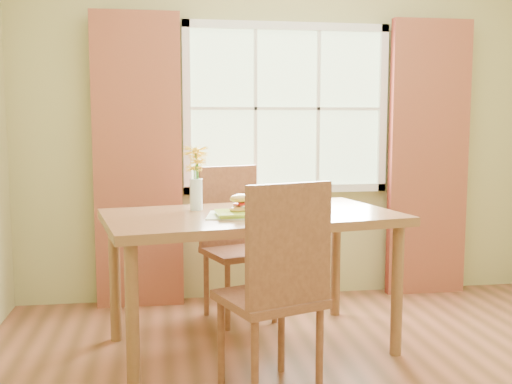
{
  "coord_description": "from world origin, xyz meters",
  "views": [
    {
      "loc": [
        -0.97,
        -2.76,
        1.4
      ],
      "look_at": [
        -0.42,
        0.74,
        0.98
      ],
      "focal_mm": 42.0,
      "sensor_mm": 36.0,
      "label": 1
    }
  ],
  "objects": [
    {
      "name": "room",
      "position": [
        0.0,
        0.0,
        1.35
      ],
      "size": [
        4.24,
        3.84,
        2.74
      ],
      "color": "brown",
      "rests_on": "ground"
    },
    {
      "name": "window",
      "position": [
        0.0,
        1.87,
        1.5
      ],
      "size": [
        1.62,
        0.06,
        1.32
      ],
      "color": "#A4BE8F",
      "rests_on": "room"
    },
    {
      "name": "curtain_left",
      "position": [
        -1.15,
        1.78,
        1.1
      ],
      "size": [
        0.65,
        0.08,
        2.2
      ],
      "primitive_type": "cube",
      "color": "maroon",
      "rests_on": "room"
    },
    {
      "name": "curtain_right",
      "position": [
        1.15,
        1.78,
        1.1
      ],
      "size": [
        0.65,
        0.08,
        2.2
      ],
      "primitive_type": "cube",
      "color": "maroon",
      "rests_on": "room"
    },
    {
      "name": "dining_table",
      "position": [
        -0.44,
        0.79,
        0.76
      ],
      "size": [
        1.89,
        1.28,
        0.85
      ],
      "rotation": [
        0.0,
        0.0,
        0.18
      ],
      "color": "brown",
      "rests_on": "room"
    },
    {
      "name": "chair_near",
      "position": [
        -0.41,
        0.08,
        0.61
      ],
      "size": [
        0.59,
        0.59,
        1.11
      ],
      "rotation": [
        0.0,
        0.0,
        0.35
      ],
      "color": "brown",
      "rests_on": "room"
    },
    {
      "name": "chair_far",
      "position": [
        -0.47,
        1.44,
        0.59
      ],
      "size": [
        0.57,
        0.57,
        1.08
      ],
      "rotation": [
        0.0,
        0.0,
        0.33
      ],
      "color": "brown",
      "rests_on": "room"
    },
    {
      "name": "placemat",
      "position": [
        -0.49,
        0.69,
        0.85
      ],
      "size": [
        0.5,
        0.4,
        0.01
      ],
      "primitive_type": "cube",
      "rotation": [
        0.0,
        0.0,
        -0.18
      ],
      "color": "silver",
      "rests_on": "dining_table"
    },
    {
      "name": "plate",
      "position": [
        -0.54,
        0.67,
        0.86
      ],
      "size": [
        0.26,
        0.26,
        0.01
      ],
      "primitive_type": "cube",
      "rotation": [
        0.0,
        0.0,
        0.02
      ],
      "color": "#A2D635",
      "rests_on": "placemat"
    },
    {
      "name": "croissant_sandwich",
      "position": [
        -0.52,
        0.7,
        0.92
      ],
      "size": [
        0.18,
        0.16,
        0.11
      ],
      "rotation": [
        0.0,
        0.0,
        0.53
      ],
      "color": "gold",
      "rests_on": "plate"
    },
    {
      "name": "water_glass",
      "position": [
        -0.15,
        0.72,
        0.91
      ],
      "size": [
        0.08,
        0.08,
        0.13
      ],
      "color": "silver",
      "rests_on": "dining_table"
    },
    {
      "name": "flower_vase",
      "position": [
        -0.76,
        0.97,
        1.1
      ],
      "size": [
        0.16,
        0.16,
        0.4
      ],
      "color": "silver",
      "rests_on": "dining_table"
    }
  ]
}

